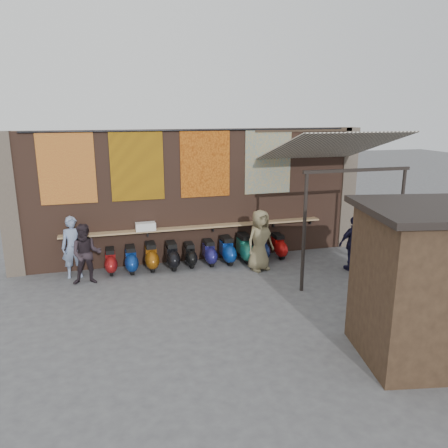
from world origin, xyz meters
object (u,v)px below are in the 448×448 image
object	(u,v)px
shopper_grey	(378,247)
scooter_stool_8	(261,248)
scooter_stool_0	(111,261)
shopper_tan	(260,240)
scooter_stool_6	(227,250)
diner_right	(86,254)
scooter_stool_7	(245,248)
scooter_stool_2	(151,257)
scooter_stool_1	(131,259)
scooter_stool_9	(279,246)
scooter_stool_4	(190,255)
scooter_stool_3	(172,256)
market_stall	(437,287)
shelf_box	(146,227)
scooter_stool_5	(209,253)
shopper_navy	(354,244)
diner_left	(73,247)

from	to	relation	value
shopper_grey	scooter_stool_8	bearing A→B (deg)	-27.58
scooter_stool_0	shopper_tan	size ratio (longest dim) A/B	0.42
scooter_stool_6	diner_right	world-z (taller)	diner_right
scooter_stool_7	shopper_grey	bearing A→B (deg)	-38.25
scooter_stool_2	shopper_grey	world-z (taller)	shopper_grey
scooter_stool_1	scooter_stool_2	distance (m)	0.59
scooter_stool_7	shopper_tan	world-z (taller)	shopper_tan
scooter_stool_1	scooter_stool_8	size ratio (longest dim) A/B	1.00
scooter_stool_7	scooter_stool_9	world-z (taller)	scooter_stool_7
scooter_stool_4	scooter_stool_6	size ratio (longest dim) A/B	0.86
scooter_stool_8	shopper_grey	bearing A→B (deg)	-44.80
scooter_stool_3	market_stall	world-z (taller)	market_stall
scooter_stool_7	market_stall	world-z (taller)	market_stall
scooter_stool_7	diner_right	xyz separation A→B (m)	(-4.63, -0.56, 0.41)
shelf_box	market_stall	world-z (taller)	market_stall
market_stall	scooter_stool_5	bearing A→B (deg)	125.57
scooter_stool_0	scooter_stool_8	world-z (taller)	scooter_stool_8
scooter_stool_0	scooter_stool_9	xyz separation A→B (m)	(5.17, 0.00, 0.01)
scooter_stool_4	scooter_stool_9	xyz separation A→B (m)	(2.87, 0.03, 0.02)
diner_right	scooter_stool_8	bearing A→B (deg)	10.65
scooter_stool_4	scooter_stool_7	world-z (taller)	scooter_stool_7
scooter_stool_2	shopper_tan	world-z (taller)	shopper_tan
scooter_stool_8	scooter_stool_6	bearing A→B (deg)	-177.08
scooter_stool_0	shopper_tan	xyz separation A→B (m)	(4.20, -0.89, 0.54)
scooter_stool_1	diner_right	distance (m)	1.40
scooter_stool_1	scooter_stool_2	xyz separation A→B (m)	(0.58, 0.05, 0.02)
shopper_grey	market_stall	xyz separation A→B (m)	(-1.36, -3.69, 0.46)
scooter_stool_4	market_stall	xyz separation A→B (m)	(3.38, -6.13, 1.06)
scooter_stool_1	diner_right	size ratio (longest dim) A/B	0.47
scooter_stool_6	shopper_grey	world-z (taller)	shopper_grey
scooter_stool_5	shopper_tan	size ratio (longest dim) A/B	0.43
diner_right	shopper_tan	world-z (taller)	shopper_tan
shopper_navy	market_stall	size ratio (longest dim) A/B	0.57
scooter_stool_1	scooter_stool_6	size ratio (longest dim) A/B	0.93
scooter_stool_0	shopper_navy	size ratio (longest dim) A/B	0.47
shelf_box	shopper_tan	world-z (taller)	shopper_tan
scooter_stool_0	diner_right	bearing A→B (deg)	-133.79
shelf_box	diner_right	bearing A→B (deg)	-151.70
shopper_tan	shopper_navy	bearing A→B (deg)	-34.68
diner_left	scooter_stool_3	bearing A→B (deg)	-2.74
diner_left	shopper_tan	world-z (taller)	shopper_tan
scooter_stool_0	scooter_stool_9	distance (m)	5.17
scooter_stool_1	scooter_stool_3	xyz separation A→B (m)	(1.18, -0.02, 0.01)
scooter_stool_2	scooter_stool_3	size ratio (longest dim) A/B	1.01
scooter_stool_3	scooter_stool_2	bearing A→B (deg)	173.46
scooter_stool_6	market_stall	size ratio (longest dim) A/B	0.30
scooter_stool_8	scooter_stool_9	xyz separation A→B (m)	(0.60, 0.02, -0.01)
scooter_stool_9	market_stall	size ratio (longest dim) A/B	0.28
shopper_grey	scooter_stool_2	bearing A→B (deg)	-5.45
scooter_stool_2	shopper_tan	size ratio (longest dim) A/B	0.46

